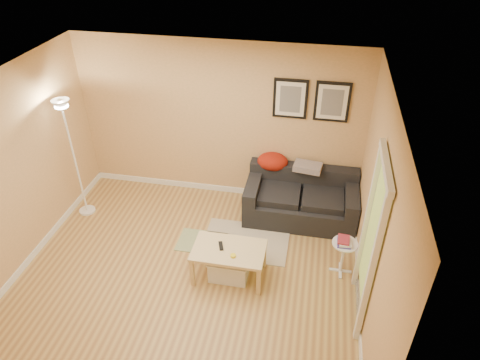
% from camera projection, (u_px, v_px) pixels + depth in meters
% --- Properties ---
extents(floor, '(4.50, 4.50, 0.00)m').
position_uv_depth(floor, '(188.00, 274.00, 5.88)').
color(floor, tan).
rests_on(floor, ground).
extents(ceiling, '(4.50, 4.50, 0.00)m').
position_uv_depth(ceiling, '(171.00, 94.00, 4.42)').
color(ceiling, white).
rests_on(ceiling, wall_back).
extents(wall_back, '(4.50, 0.00, 4.50)m').
position_uv_depth(wall_back, '(219.00, 123.00, 6.78)').
color(wall_back, tan).
rests_on(wall_back, ground).
extents(wall_front, '(4.50, 0.00, 4.50)m').
position_uv_depth(wall_front, '(107.00, 340.00, 3.52)').
color(wall_front, tan).
rests_on(wall_front, ground).
extents(wall_left, '(0.00, 4.00, 4.00)m').
position_uv_depth(wall_left, '(11.00, 177.00, 5.50)').
color(wall_left, tan).
rests_on(wall_left, ground).
extents(wall_right, '(0.00, 4.00, 4.00)m').
position_uv_depth(wall_right, '(376.00, 220.00, 4.80)').
color(wall_right, tan).
rests_on(wall_right, ground).
extents(baseboard_back, '(4.50, 0.02, 0.10)m').
position_uv_depth(baseboard_back, '(221.00, 188.00, 7.47)').
color(baseboard_back, white).
rests_on(baseboard_back, ground).
extents(baseboard_left, '(0.02, 4.00, 0.10)m').
position_uv_depth(baseboard_left, '(37.00, 250.00, 6.20)').
color(baseboard_left, white).
rests_on(baseboard_left, ground).
extents(baseboard_right, '(0.02, 4.00, 0.10)m').
position_uv_depth(baseboard_right, '(358.00, 296.00, 5.50)').
color(baseboard_right, white).
rests_on(baseboard_right, ground).
extents(sofa, '(1.70, 0.90, 0.75)m').
position_uv_depth(sofa, '(301.00, 198.00, 6.70)').
color(sofa, black).
rests_on(sofa, ground).
extents(red_throw, '(0.48, 0.36, 0.28)m').
position_uv_depth(red_throw, '(273.00, 161.00, 6.83)').
color(red_throw, maroon).
rests_on(red_throw, sofa).
extents(plaid_throw, '(0.45, 0.32, 0.10)m').
position_uv_depth(plaid_throw, '(308.00, 167.00, 6.67)').
color(plaid_throw, tan).
rests_on(plaid_throw, sofa).
extents(framed_print_left, '(0.50, 0.04, 0.60)m').
position_uv_depth(framed_print_left, '(290.00, 99.00, 6.31)').
color(framed_print_left, black).
rests_on(framed_print_left, wall_back).
extents(framed_print_right, '(0.50, 0.04, 0.60)m').
position_uv_depth(framed_print_right, '(332.00, 102.00, 6.21)').
color(framed_print_right, black).
rests_on(framed_print_right, wall_back).
extents(area_rug, '(1.25, 0.85, 0.01)m').
position_uv_depth(area_rug, '(246.00, 241.00, 6.42)').
color(area_rug, '#BAAC93').
rests_on(area_rug, ground).
extents(green_runner, '(0.70, 0.50, 0.01)m').
position_uv_depth(green_runner, '(202.00, 242.00, 6.41)').
color(green_runner, '#668C4C').
rests_on(green_runner, ground).
extents(coffee_table, '(1.04, 0.76, 0.47)m').
position_uv_depth(coffee_table, '(229.00, 262.00, 5.74)').
color(coffee_table, '#E0C888').
rests_on(coffee_table, ground).
extents(remote_control, '(0.10, 0.17, 0.02)m').
position_uv_depth(remote_control, '(221.00, 246.00, 5.64)').
color(remote_control, black).
rests_on(remote_control, coffee_table).
extents(tape_roll, '(0.07, 0.07, 0.03)m').
position_uv_depth(tape_roll, '(233.00, 256.00, 5.48)').
color(tape_roll, yellow).
rests_on(tape_roll, coffee_table).
extents(storage_bin, '(0.52, 0.38, 0.32)m').
position_uv_depth(storage_bin, '(229.00, 267.00, 5.77)').
color(storage_bin, white).
rests_on(storage_bin, ground).
extents(side_table, '(0.34, 0.34, 0.52)m').
position_uv_depth(side_table, '(343.00, 257.00, 5.78)').
color(side_table, white).
rests_on(side_table, ground).
extents(book_stack, '(0.20, 0.25, 0.07)m').
position_uv_depth(book_stack, '(344.00, 241.00, 5.61)').
color(book_stack, '#3F3296').
rests_on(book_stack, side_table).
extents(floor_lamp, '(0.25, 0.25, 1.94)m').
position_uv_depth(floor_lamp, '(76.00, 163.00, 6.51)').
color(floor_lamp, white).
rests_on(floor_lamp, ground).
extents(doorway, '(0.12, 1.01, 2.13)m').
position_uv_depth(doorway, '(368.00, 247.00, 4.84)').
color(doorway, white).
rests_on(doorway, ground).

